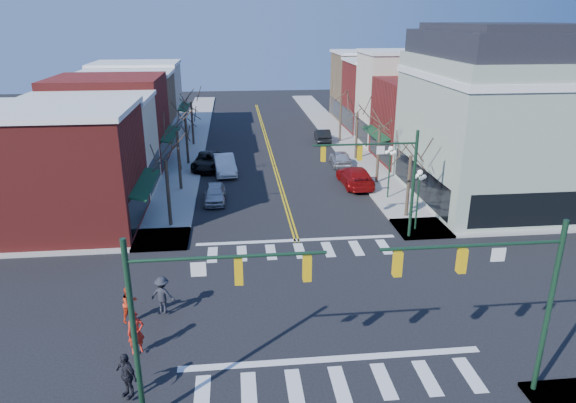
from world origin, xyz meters
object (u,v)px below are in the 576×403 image
object	(u,v)px
lamppost_midblock	(390,163)
pedestrian_red_a	(136,332)
pedestrian_dark_a	(126,375)
pedestrian_dark_b	(163,295)
car_left_near	(215,193)
lamppost_corner	(418,190)
car_left_far	(208,161)
victorian_corner	(501,115)
car_right_mid	(340,158)
car_right_far	(323,136)
pedestrian_red_b	(130,304)
car_right_near	(355,176)
car_left_mid	(224,165)

from	to	relation	value
lamppost_midblock	pedestrian_red_a	size ratio (longest dim) A/B	2.21
pedestrian_dark_a	pedestrian_dark_b	distance (m)	5.89
car_left_near	pedestrian_red_a	distance (m)	19.46
lamppost_corner	car_left_far	bearing A→B (deg)	130.97
victorian_corner	pedestrian_dark_b	xyz separation A→B (m)	(-24.03, -14.79, -5.56)
lamppost_midblock	car_right_mid	size ratio (longest dim) A/B	0.98
lamppost_corner	car_left_near	xyz separation A→B (m)	(-13.69, 7.35, -2.27)
victorian_corner	pedestrian_red_a	size ratio (longest dim) A/B	7.27
car_right_far	pedestrian_red_b	size ratio (longest dim) A/B	2.58
pedestrian_red_b	pedestrian_dark_b	xyz separation A→B (m)	(1.45, 0.58, 0.06)
lamppost_corner	car_right_near	world-z (taller)	lamppost_corner
victorian_corner	pedestrian_red_b	bearing A→B (deg)	-148.89
lamppost_midblock	car_left_mid	distance (m)	15.70
lamppost_corner	car_right_far	world-z (taller)	lamppost_corner
pedestrian_red_b	pedestrian_dark_b	world-z (taller)	pedestrian_dark_b
car_right_far	pedestrian_red_b	bearing A→B (deg)	69.93
lamppost_corner	car_right_near	size ratio (longest dim) A/B	0.75
pedestrian_red_a	car_left_mid	bearing A→B (deg)	61.06
victorian_corner	pedestrian_red_a	distance (m)	31.06
car_left_mid	pedestrian_dark_b	world-z (taller)	pedestrian_dark_b
pedestrian_red_b	car_left_near	bearing A→B (deg)	23.03
lamppost_midblock	pedestrian_red_a	bearing A→B (deg)	-131.81
pedestrian_red_a	pedestrian_dark_a	distance (m)	2.73
car_left_far	pedestrian_red_a	bearing A→B (deg)	-86.37
pedestrian_red_b	pedestrian_dark_a	bearing A→B (deg)	-136.42
lamppost_corner	car_right_near	xyz separation A→B (m)	(-1.80, 10.15, -2.13)
car_right_near	pedestrian_red_a	xyz separation A→B (m)	(-14.67, -22.06, 0.30)
victorian_corner	pedestrian_dark_b	distance (m)	28.76
pedestrian_dark_a	pedestrian_dark_b	size ratio (longest dim) A/B	0.99
car_right_mid	car_right_far	world-z (taller)	car_right_mid
pedestrian_red_a	pedestrian_red_b	distance (m)	2.64
victorian_corner	car_left_near	world-z (taller)	victorian_corner
car_left_near	victorian_corner	bearing A→B (deg)	-3.68
car_right_far	pedestrian_dark_b	world-z (taller)	pedestrian_dark_b
pedestrian_red_b	car_left_far	bearing A→B (deg)	29.19
lamppost_corner	pedestrian_red_a	bearing A→B (deg)	-144.12
car_right_near	car_right_mid	size ratio (longest dim) A/B	1.30
car_left_near	car_left_far	world-z (taller)	car_left_far
pedestrian_red_a	pedestrian_dark_a	world-z (taller)	pedestrian_red_a
victorian_corner	pedestrian_dark_a	bearing A→B (deg)	-140.06
car_left_mid	pedestrian_dark_a	bearing A→B (deg)	-103.00
victorian_corner	car_left_near	distance (m)	22.82
victorian_corner	car_right_far	size ratio (longest dim) A/B	3.13
victorian_corner	car_right_far	xyz separation A→B (m)	(-10.10, 20.63, -5.91)
victorian_corner	car_left_mid	bearing A→B (deg)	156.98
lamppost_corner	pedestrian_dark_a	size ratio (longest dim) A/B	2.31
car_right_far	car_left_far	bearing A→B (deg)	40.52
car_right_far	pedestrian_red_a	xyz separation A→B (m)	(-14.67, -38.54, 0.38)
car_right_far	lamppost_midblock	bearing A→B (deg)	98.16
lamppost_midblock	pedestrian_red_b	world-z (taller)	lamppost_midblock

